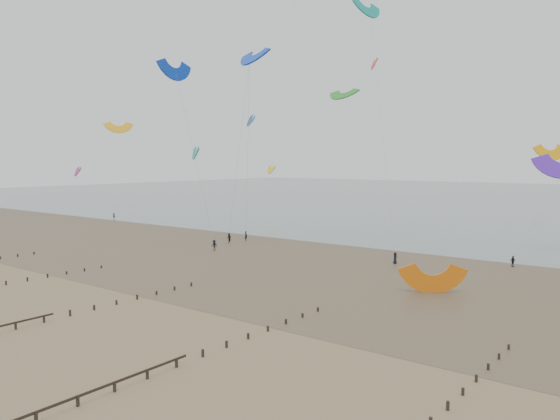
{
  "coord_description": "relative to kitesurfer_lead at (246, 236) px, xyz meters",
  "views": [
    {
      "loc": [
        51.11,
        -32.12,
        14.86
      ],
      "look_at": [
        5.02,
        28.0,
        8.0
      ],
      "focal_mm": 35.0,
      "sensor_mm": 36.0,
      "label": 1
    }
  ],
  "objects": [
    {
      "name": "kitesurfer_lead",
      "position": [
        0.0,
        0.0,
        0.0
      ],
      "size": [
        0.74,
        0.59,
        1.77
      ],
      "primitive_type": "imported",
      "rotation": [
        0.0,
        0.0,
        2.85
      ],
      "color": "black",
      "rests_on": "ground"
    },
    {
      "name": "grounded_kite",
      "position": [
        43.3,
        -17.67,
        -0.88
      ],
      "size": [
        8.09,
        7.67,
        3.52
      ],
      "primitive_type": null,
      "rotation": [
        1.54,
        0.0,
        0.57
      ],
      "color": "orange",
      "rests_on": "ground"
    },
    {
      "name": "kitesurfers",
      "position": [
        34.11,
        1.93,
        -0.02
      ],
      "size": [
        137.52,
        30.11,
        1.86
      ],
      "color": "black",
      "rests_on": "ground"
    },
    {
      "name": "sea_and_shore",
      "position": [
        11.26,
        -9.69,
        -0.88
      ],
      "size": [
        500.0,
        665.0,
        0.03
      ],
      "color": "#475654",
      "rests_on": "ground"
    },
    {
      "name": "ground",
      "position": [
        15.34,
        -44.09,
        -0.88
      ],
      "size": [
        500.0,
        500.0,
        0.0
      ],
      "primitive_type": "plane",
      "color": "brown",
      "rests_on": "ground"
    },
    {
      "name": "kites_airborne",
      "position": [
        10.56,
        33.9,
        21.09
      ],
      "size": [
        245.35,
        101.73,
        38.95
      ],
      "color": "#FFA90C",
      "rests_on": "ground"
    }
  ]
}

